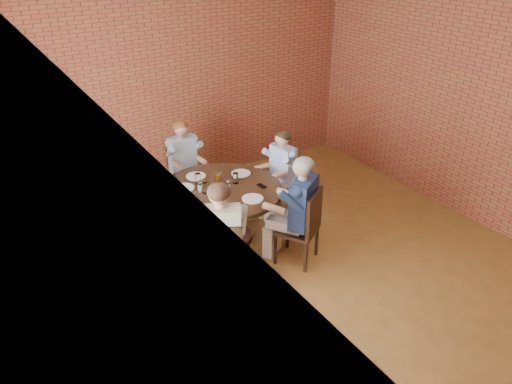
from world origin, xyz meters
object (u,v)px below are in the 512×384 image
diner_d (221,240)px  chair_d (221,258)px  dining_table (221,204)px  chair_a (283,181)px  chair_c (134,212)px  diner_b (184,164)px  diner_a (280,174)px  smartphone (261,186)px  chair_b (183,171)px  diner_c (140,201)px  chair_e (304,225)px  diner_e (298,211)px

diner_d → chair_d: bearing=90.0°
dining_table → chair_d: (-0.55, -1.04, -0.01)m
diner_d → chair_a: bearing=-116.4°
dining_table → chair_c: size_ratio=1.70×
chair_a → chair_d: bearing=-63.3°
chair_d → diner_b: bearing=-76.7°
diner_a → smartphone: (-0.56, -0.40, 0.13)m
chair_b → diner_a: bearing=-44.9°
diner_c → chair_d: 1.50m
chair_b → dining_table: bearing=-90.0°
chair_e → chair_d: bearing=-28.7°
chair_b → smartphone: (0.46, -1.44, 0.26)m
chair_b → chair_d: 2.33m
chair_b → diner_b: (-0.00, -0.08, 0.14)m
chair_b → smartphone: 1.53m
dining_table → diner_b: bearing=89.2°
diner_c → diner_e: size_ratio=0.94×
diner_b → chair_e: (0.60, -2.10, -0.12)m
chair_a → chair_b: (-1.08, 1.02, 0.01)m
diner_a → smartphone: 0.70m
smartphone → diner_b: bearing=104.4°
diner_a → diner_d: 1.91m
diner_d → diner_e: size_ratio=1.00×
diner_a → chair_b: diner_a is taller
chair_d → diner_d: diner_d is taller
diner_a → chair_d: (-1.58, -1.22, -0.10)m
dining_table → diner_d: diner_d is taller
dining_table → diner_a: diner_a is taller
dining_table → chair_b: chair_b is taller
chair_a → chair_b: chair_b is taller
chair_c → chair_d: (0.45, -1.48, 0.02)m
dining_table → smartphone: smartphone is taller
chair_b → chair_d: chair_d is taller
diner_d → chair_e: (1.12, -0.00, -0.17)m
diner_a → diner_b: 1.39m
chair_c → smartphone: bearing=-90.3°
dining_table → chair_d: chair_d is taller
diner_c → chair_e: 2.06m
chair_c → diner_d: diner_d is taller
diner_e → chair_b: bearing=-108.1°
diner_d → chair_e: 1.13m
diner_a → dining_table: bearing=-90.0°
diner_a → chair_c: diner_a is taller
chair_a → diner_c: size_ratio=0.69×
chair_a → diner_d: (-1.60, -1.15, 0.21)m
diner_c → smartphone: (1.39, -0.62, 0.11)m
diner_b → chair_d: bearing=-103.7°
chair_a → diner_b: (-1.08, 0.95, 0.15)m
diner_c → diner_d: diner_d is taller
chair_e → chair_b: bearing=-107.4°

